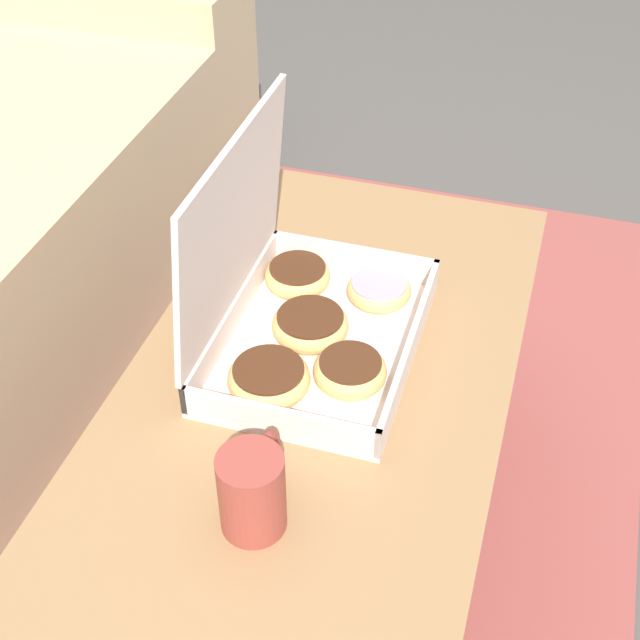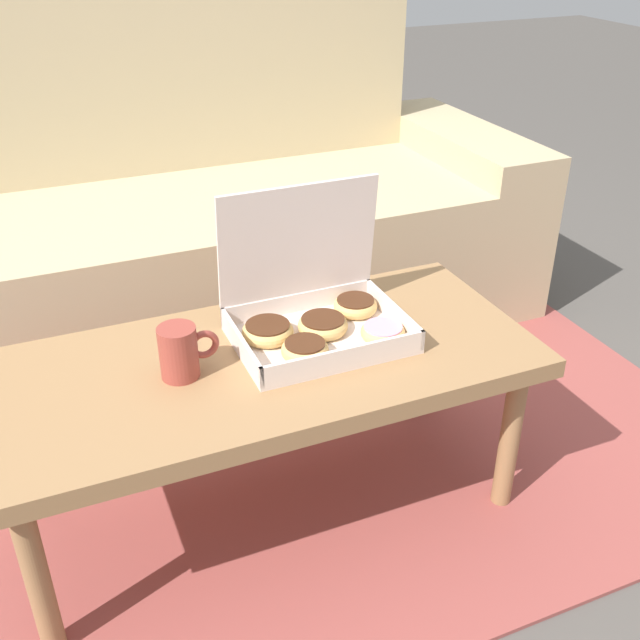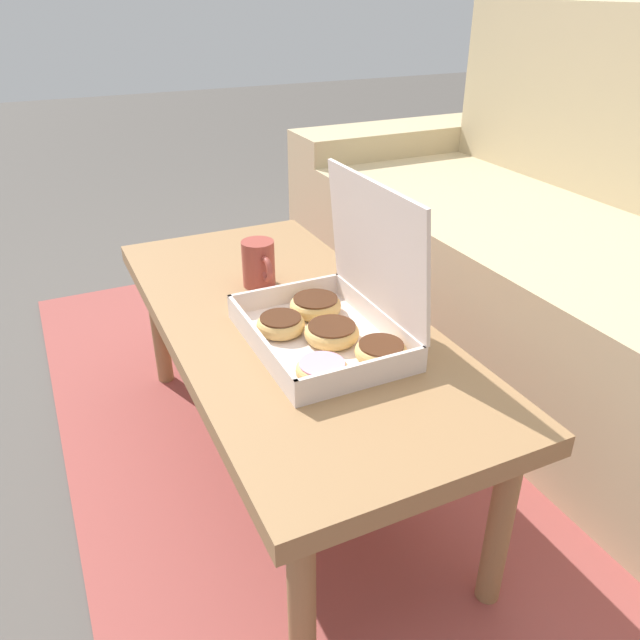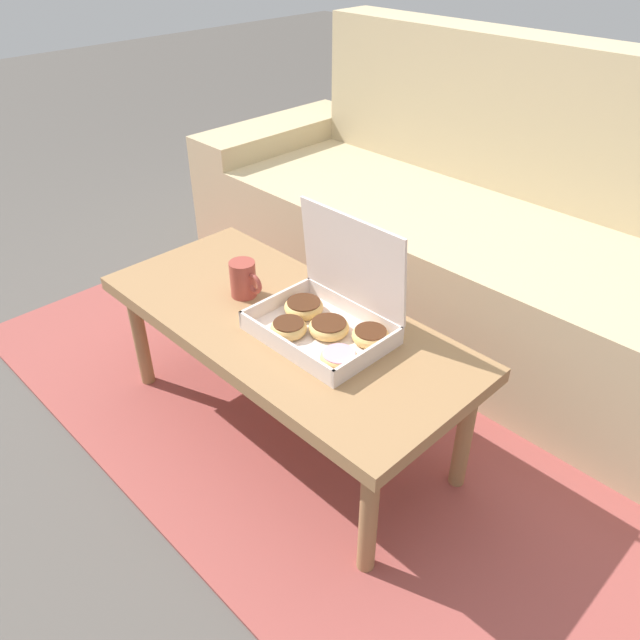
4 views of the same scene
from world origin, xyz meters
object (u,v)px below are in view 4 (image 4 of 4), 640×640
(pastry_box, at_px, (328,317))
(coffee_mug, at_px, (244,279))
(coffee_table, at_px, (284,331))
(couch, at_px, (474,239))

(pastry_box, xyz_separation_m, coffee_mug, (-0.30, -0.04, 0.00))
(coffee_table, distance_m, pastry_box, 0.17)
(couch, height_order, coffee_table, couch)
(couch, xyz_separation_m, coffee_table, (0.00, -0.93, 0.04))
(pastry_box, bearing_deg, coffee_mug, -172.68)
(pastry_box, height_order, coffee_mug, pastry_box)
(pastry_box, bearing_deg, couch, 98.34)
(coffee_table, xyz_separation_m, pastry_box, (0.13, 0.04, 0.09))
(couch, bearing_deg, pastry_box, -81.66)
(pastry_box, relative_size, coffee_mug, 2.98)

